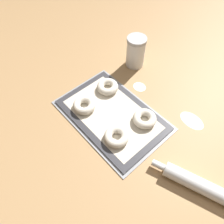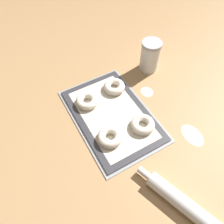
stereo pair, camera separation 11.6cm
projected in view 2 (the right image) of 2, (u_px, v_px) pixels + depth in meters
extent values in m
plane|color=#A87F51|center=(111.00, 119.00, 0.95)|extent=(2.80, 2.80, 0.00)
cube|color=#93969B|center=(112.00, 115.00, 0.96)|extent=(0.48, 0.32, 0.01)
cube|color=#333338|center=(112.00, 114.00, 0.95)|extent=(0.45, 0.29, 0.00)
cube|color=beige|center=(112.00, 114.00, 0.95)|extent=(0.40, 0.24, 0.00)
torus|color=silver|center=(87.00, 101.00, 0.97)|extent=(0.10, 0.10, 0.03)
torus|color=silver|center=(110.00, 137.00, 0.87)|extent=(0.10, 0.10, 0.03)
torus|color=silver|center=(114.00, 87.00, 1.02)|extent=(0.10, 0.10, 0.03)
torus|color=silver|center=(143.00, 124.00, 0.90)|extent=(0.10, 0.10, 0.03)
cylinder|color=white|center=(150.00, 57.00, 1.08)|extent=(0.09, 0.09, 0.14)
cylinder|color=#B2B2B7|center=(152.00, 44.00, 1.01)|extent=(0.10, 0.10, 0.02)
cylinder|color=silver|center=(194.00, 213.00, 0.70)|extent=(0.35, 0.17, 0.05)
cylinder|color=silver|center=(144.00, 173.00, 0.78)|extent=(0.06, 0.04, 0.02)
ellipsoid|color=white|center=(192.00, 135.00, 0.90)|extent=(0.11, 0.07, 0.00)
ellipsoid|color=white|center=(147.00, 92.00, 1.04)|extent=(0.06, 0.06, 0.00)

